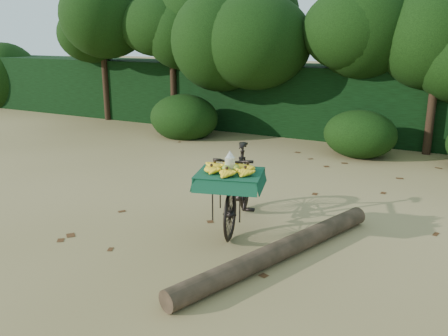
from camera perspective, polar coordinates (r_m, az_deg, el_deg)
The scene contains 7 objects.
ground at distance 7.44m, azimuth -2.82°, elevation -4.66°, with size 80.00×80.00×0.00m, color tan.
vendor_bicycle at distance 6.56m, azimuth 1.69°, elevation -2.17°, with size 1.13×1.97×1.13m.
fallen_log at distance 5.76m, azimuth 6.77°, elevation -9.81°, with size 0.24×0.24×3.34m, color brown.
hedge_backdrop at distance 12.91m, azimuth 11.49°, elevation 7.98°, with size 26.00×1.80×1.80m, color black.
tree_row at distance 12.25m, azimuth 7.70°, elevation 12.91°, with size 14.50×2.00×4.00m, color black, non-canonical shape.
bush_clumps at distance 10.95m, azimuth 10.90°, elevation 4.24°, with size 8.80×1.70×0.90m, color black, non-canonical shape.
leaf_litter at distance 7.97m, azimuth -0.46°, elevation -3.18°, with size 7.00×7.30×0.01m, color #492913, non-canonical shape.
Camera 1 is at (3.54, -6.00, 2.61)m, focal length 38.00 mm.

